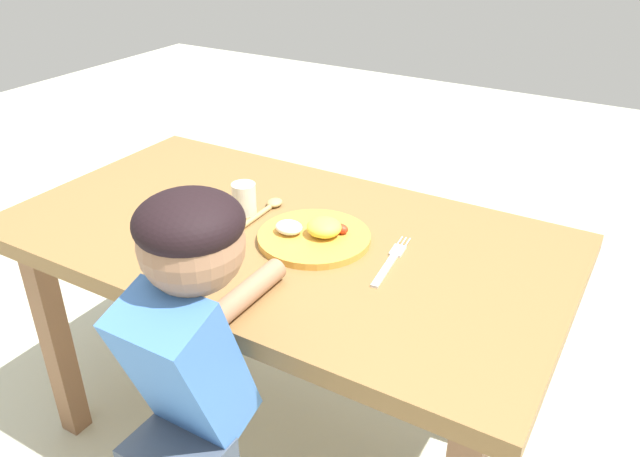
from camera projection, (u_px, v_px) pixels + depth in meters
The scene contains 7 objects.
ground_plane at pixel (288, 439), 1.86m from camera, with size 8.00×8.00×0.00m, color beige.
dining_table at pixel (282, 261), 1.56m from camera, with size 1.37×0.76×0.71m.
plate at pixel (315, 235), 1.47m from camera, with size 0.27×0.27×0.06m.
fork at pixel (391, 261), 1.39m from camera, with size 0.05×0.23×0.01m.
spoon at pixel (265, 210), 1.60m from camera, with size 0.04×0.20×0.02m.
drinking_cup at pixel (244, 199), 1.59m from camera, with size 0.06×0.06×0.08m, color silver.
person at pixel (190, 411), 1.17m from camera, with size 0.19×0.42×1.01m.
Camera 1 is at (0.76, -1.10, 1.44)m, focal length 34.97 mm.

